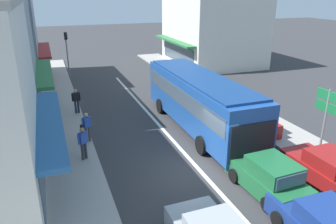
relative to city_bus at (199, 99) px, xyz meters
name	(u,v)px	position (x,y,z in m)	size (l,w,h in m)	color
ground_plane	(199,169)	(-2.02, -4.29, -1.88)	(140.00, 140.00, 0.00)	#353538
lane_centre_line	(168,135)	(-2.02, -0.29, -1.88)	(0.20, 28.00, 0.01)	silver
sidewalk_left	(41,138)	(-8.82, 1.71, -1.81)	(5.20, 44.00, 0.14)	#A39E96
kerb_right	(243,110)	(4.18, 1.71, -1.82)	(2.80, 44.00, 0.12)	#A39E96
building_right_far	(213,26)	(9.46, 16.49, 2.21)	(9.30, 10.18, 8.18)	silver
city_bus	(199,99)	(0.00, 0.00, 0.00)	(2.78, 10.87, 3.23)	#1E4C99
hatchback_behind_bus_near	(269,177)	(-0.22, -6.95, -1.17)	(1.93, 3.76, 1.54)	#1E6638
parked_sedan_kerb_front	(329,171)	(2.51, -7.33, -1.22)	(1.93, 4.21, 1.47)	maroon
parked_hatchback_kerb_second	(251,120)	(2.68, -1.41, -1.17)	(1.87, 3.73, 1.54)	maroon
parked_sedan_kerb_third	(203,92)	(2.61, 4.68, -1.22)	(1.96, 4.23, 1.47)	navy
parked_sedan_kerb_rear	(176,75)	(2.65, 10.17, -1.22)	(1.98, 4.25, 1.47)	black
traffic_light_downstreet	(67,47)	(-6.14, 15.49, 0.97)	(0.33, 0.24, 4.20)	gray
directional_road_sign	(327,108)	(3.71, -5.61, 0.82)	(0.10, 1.40, 3.60)	gray
pedestrian_with_handbag_near	(87,126)	(-6.44, 0.19, -0.81)	(0.63, 0.45, 1.63)	#4C4742
pedestrian_browsing_midblock	(76,100)	(-6.51, 4.87, -0.81)	(0.56, 0.29, 1.63)	#232838
pedestrian_far_walker	(83,141)	(-6.85, -1.72, -0.81)	(0.50, 0.37, 1.63)	#333338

